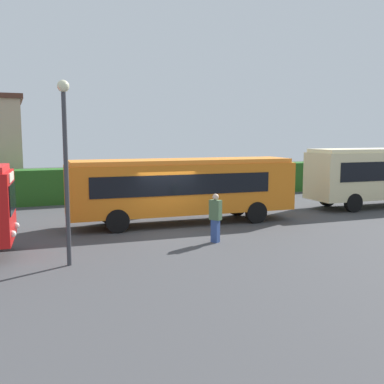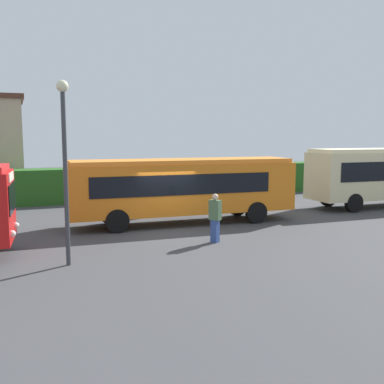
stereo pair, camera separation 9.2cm
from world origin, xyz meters
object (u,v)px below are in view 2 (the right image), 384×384
Objects in this scene: bus_orange at (183,186)px; person_right at (188,194)px; bus_cream at (380,174)px; lamppost at (65,152)px; person_center at (215,217)px; person_left at (158,196)px.

bus_orange is 3.39m from person_right.
lamppost is at bearing -161.28° from bus_cream.
lamppost is (-17.74, -5.43, 1.65)m from bus_cream.
lamppost is at bearing 150.90° from person_right.
bus_orange is at bearing -176.05° from bus_cream.
bus_orange is at bearing 41.08° from lamppost.
bus_cream reaches higher than bus_orange.
bus_orange is 7.76m from lamppost.
bus_orange reaches higher than person_right.
lamppost is (-7.09, -7.93, 2.60)m from person_right.
bus_orange is at bearing -125.50° from person_center.
bus_cream is 4.62× the size of person_left.
bus_cream reaches higher than person_center.
bus_cream is at bearing 17.00° from lamppost.
lamppost reaches higher than bus_orange.
person_center is 0.33× the size of lamppost.
lamppost is (-5.51, -1.06, 2.55)m from person_center.
person_center is 7.05m from person_right.
person_right is (1.41, 2.98, -0.79)m from bus_orange.
person_left is 1.01× the size of person_center.
person_left is at bearing 102.32° from bus_orange.
person_left is at bearing -120.81° from person_center.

